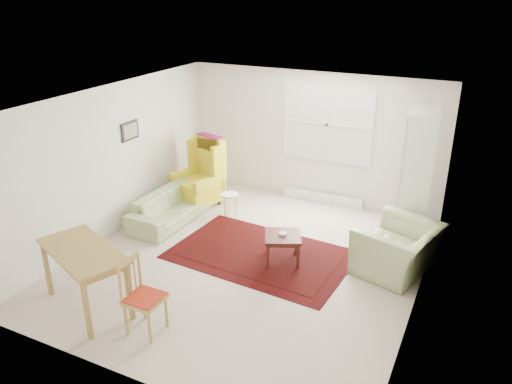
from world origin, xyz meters
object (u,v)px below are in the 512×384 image
at_px(coffee_table, 283,248).
at_px(stool, 230,204).
at_px(wingback_chair, 197,173).
at_px(sofa, 173,201).
at_px(desk_chair, 145,297).
at_px(cabinet, 417,177).
at_px(armchair, 398,245).
at_px(desk, 87,278).

bearing_deg(coffee_table, stool, 144.40).
height_order(wingback_chair, stool, wingback_chair).
distance_m(sofa, wingback_chair, 0.81).
relative_size(wingback_chair, coffee_table, 2.46).
height_order(wingback_chair, desk_chair, wingback_chair).
xyz_separation_m(stool, desk_chair, (0.68, -3.37, 0.27)).
relative_size(sofa, cabinet, 0.84).
xyz_separation_m(armchair, desk_chair, (-2.47, -2.72, 0.04)).
height_order(sofa, wingback_chair, wingback_chair).
bearing_deg(armchair, desk_chair, -26.98).
relative_size(cabinet, desk, 1.62).
bearing_deg(desk_chair, armchair, -42.63).
bearing_deg(coffee_table, cabinet, 44.77).
height_order(coffee_table, stool, coffee_table).
distance_m(armchair, stool, 3.22).
xyz_separation_m(sofa, cabinet, (3.97, 1.15, 0.72)).
xyz_separation_m(sofa, armchair, (3.97, -0.03, 0.07)).
relative_size(coffee_table, cabinet, 0.25).
bearing_deg(sofa, stool, -51.65).
xyz_separation_m(wingback_chair, coffee_table, (2.28, -1.22, -0.44)).
height_order(armchair, stool, armchair).
height_order(cabinet, desk_chair, cabinet).
distance_m(coffee_table, desk, 2.88).
relative_size(stool, desk_chair, 0.44).
bearing_deg(desk_chair, cabinet, -32.73).
xyz_separation_m(coffee_table, desk_chair, (-0.84, -2.28, 0.26)).
distance_m(wingback_chair, desk, 3.46).
distance_m(stool, desk_chair, 3.44).
bearing_deg(stool, coffee_table, -35.60).
height_order(wingback_chair, coffee_table, wingback_chair).
bearing_deg(sofa, desk, -167.76).
relative_size(desk, desk_chair, 1.40).
xyz_separation_m(armchair, stool, (-3.14, 0.64, -0.23)).
xyz_separation_m(armchair, wingback_chair, (-3.91, 0.78, 0.22)).
relative_size(sofa, coffee_table, 3.42).
bearing_deg(stool, sofa, -143.26).
distance_m(armchair, coffee_table, 1.71).
bearing_deg(cabinet, desk, -138.43).
xyz_separation_m(wingback_chair, cabinet, (3.91, 0.40, 0.43)).
xyz_separation_m(sofa, stool, (0.82, 0.61, -0.16)).
bearing_deg(cabinet, desk_chair, -128.59).
distance_m(stool, desk, 3.31).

